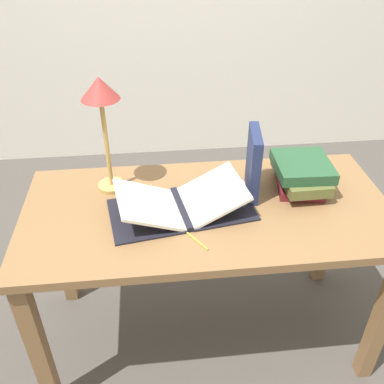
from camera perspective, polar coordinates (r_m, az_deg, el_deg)
ground_plane at (r=2.20m, az=1.69°, el=-17.91°), size 12.00×12.00×0.00m
reading_desk at (r=1.73m, az=2.06°, el=-4.80°), size 1.44×0.69×0.75m
open_book at (r=1.63m, az=-1.44°, el=-1.61°), size 0.58×0.36×0.11m
book_stack_tall at (r=1.80m, az=14.35°, el=2.36°), size 0.23×0.28×0.13m
book_standing_upright at (r=1.70m, az=8.19°, el=3.79°), size 0.06×0.20×0.27m
reading_lamp at (r=1.63m, az=-12.02°, el=11.63°), size 0.14×0.14×0.47m
coffee_mug at (r=1.68m, az=5.32°, el=-0.07°), size 0.12×0.09×0.09m
pencil at (r=1.52m, az=0.14°, el=-6.08°), size 0.09×0.14×0.01m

